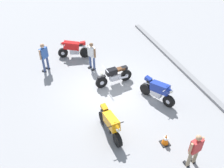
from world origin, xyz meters
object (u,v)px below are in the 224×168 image
at_px(motorcycle_orange_sportbike, 110,123).
at_px(motorcycle_black_cruiser, 114,76).
at_px(motorcycle_red_sportbike, 73,48).
at_px(person_in_red_shirt, 195,149).
at_px(traffic_cone, 166,139).
at_px(motorcycle_blue_sportbike, 158,90).
at_px(person_in_blue_shirt, 44,56).
at_px(person_in_white_shirt, 92,54).

relative_size(motorcycle_orange_sportbike, motorcycle_black_cruiser, 0.94).
distance_m(motorcycle_red_sportbike, person_in_red_shirt, 9.40).
xyz_separation_m(motorcycle_black_cruiser, motorcycle_red_sportbike, (-3.46, -1.44, 0.07)).
height_order(motorcycle_orange_sportbike, traffic_cone, motorcycle_orange_sportbike).
bearing_deg(person_in_red_shirt, motorcycle_blue_sportbike, -19.27).
bearing_deg(motorcycle_orange_sportbike, motorcycle_black_cruiser, 151.63).
bearing_deg(person_in_blue_shirt, motorcycle_blue_sportbike, -177.05).
xyz_separation_m(motorcycle_red_sportbike, person_in_blue_shirt, (0.98, -1.81, 0.39)).
xyz_separation_m(motorcycle_blue_sportbike, person_in_white_shirt, (-3.74, -2.24, 0.34)).
xyz_separation_m(motorcycle_blue_sportbike, traffic_cone, (2.53, -0.95, -0.33)).
relative_size(motorcycle_red_sportbike, person_in_white_shirt, 1.16).
height_order(motorcycle_red_sportbike, traffic_cone, motorcycle_red_sportbike).
bearing_deg(person_in_white_shirt, motorcycle_blue_sportbike, 94.84).
xyz_separation_m(motorcycle_black_cruiser, person_in_red_shirt, (5.60, 1.01, 0.36)).
bearing_deg(motorcycle_orange_sportbike, motorcycle_red_sportbike, 174.97).
relative_size(motorcycle_blue_sportbike, person_in_red_shirt, 1.16).
distance_m(person_in_white_shirt, traffic_cone, 6.43).
distance_m(motorcycle_red_sportbike, person_in_blue_shirt, 2.10).
bearing_deg(motorcycle_red_sportbike, person_in_white_shirt, 131.49).
height_order(motorcycle_orange_sportbike, person_in_white_shirt, person_in_white_shirt).
xyz_separation_m(motorcycle_black_cruiser, person_in_blue_shirt, (-2.48, -3.26, 0.46)).
distance_m(motorcycle_orange_sportbike, motorcycle_blue_sportbike, 3.13).
relative_size(person_in_blue_shirt, traffic_cone, 3.24).
height_order(person_in_red_shirt, person_in_white_shirt, person_in_white_shirt).
bearing_deg(motorcycle_orange_sportbike, motorcycle_blue_sportbike, 108.26).
height_order(motorcycle_red_sportbike, person_in_red_shirt, person_in_red_shirt).
relative_size(person_in_red_shirt, person_in_white_shirt, 0.95).
distance_m(motorcycle_red_sportbike, traffic_cone, 8.17).
height_order(motorcycle_black_cruiser, person_in_red_shirt, person_in_red_shirt).
bearing_deg(motorcycle_black_cruiser, person_in_white_shirt, -76.07).
height_order(person_in_red_shirt, traffic_cone, person_in_red_shirt).
distance_m(motorcycle_red_sportbike, person_in_white_shirt, 1.84).
height_order(person_in_white_shirt, traffic_cone, person_in_white_shirt).
relative_size(motorcycle_orange_sportbike, traffic_cone, 3.70).
bearing_deg(motorcycle_blue_sportbike, person_in_red_shirt, -34.71).
bearing_deg(motorcycle_red_sportbike, motorcycle_orange_sportbike, 108.38).
relative_size(motorcycle_orange_sportbike, motorcycle_red_sportbike, 1.02).
height_order(motorcycle_black_cruiser, person_in_white_shirt, person_in_white_shirt).
height_order(motorcycle_black_cruiser, person_in_blue_shirt, person_in_blue_shirt).
xyz_separation_m(motorcycle_red_sportbike, person_in_red_shirt, (9.07, 2.46, 0.29)).
bearing_deg(traffic_cone, person_in_blue_shirt, -150.96).
distance_m(person_in_blue_shirt, traffic_cone, 7.96).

